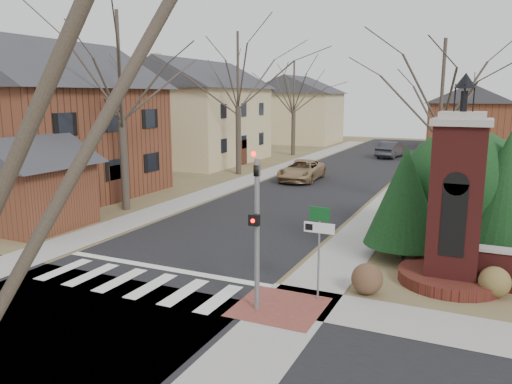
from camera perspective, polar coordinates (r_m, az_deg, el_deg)
The scene contains 27 objects.
ground at distance 15.84m, azimuth -15.41°, elevation -11.00°, with size 120.00×120.00×0.00m, color brown.
main_street at distance 34.99m, azimuth 8.30°, elevation 1.31°, with size 8.00×70.00×0.01m, color black.
cross_street at distance 13.89m, azimuth -23.62°, elevation -14.75°, with size 120.00×8.00×0.01m, color black.
crosswalk_zone at distance 16.41m, azimuth -13.60°, elevation -10.09°, with size 8.00×2.20×0.02m, color silver.
stop_bar at distance 17.53m, azimuth -10.54°, elevation -8.57°, with size 8.00×0.35×0.02m, color silver.
sidewalk_right_main at distance 33.92m, azimuth 16.75°, elevation 0.66°, with size 2.00×60.00×0.02m, color gray.
sidewalk_left at distance 36.76m, azimuth 0.51°, elevation 1.90°, with size 2.00×60.00×0.02m, color gray.
curb_apron at distance 14.29m, azimuth 2.67°, elevation -13.01°, with size 2.40×2.40×0.02m, color brown.
traffic_signal_pole at distance 13.26m, azimuth 0.07°, elevation -3.13°, with size 0.28×0.41×4.50m.
sign_post at distance 14.26m, azimuth 7.20°, elevation -4.86°, with size 0.90×0.07×2.75m.
brick_gate_monument at distance 16.54m, azimuth 21.78°, elevation -2.59°, with size 3.20×3.20×6.47m.
house_brick_left at distance 31.00m, azimuth -22.57°, elevation 8.02°, with size 9.80×11.80×9.42m.
house_stucco_left at distance 44.62m, azimuth -6.70°, elevation 9.35°, with size 9.80×12.80×9.28m.
garage_left at distance 24.22m, azimuth -24.38°, elevation 1.50°, with size 4.80×4.80×4.29m.
house_distant_left at distance 62.98m, azimuth 4.60°, elevation 9.54°, with size 10.80×8.80×8.53m.
house_distant_right at distance 59.18m, azimuth 23.28°, elevation 8.02°, with size 8.80×8.80×7.30m.
evergreen_near at distance 18.63m, azimuth 16.64°, elevation -0.38°, with size 2.80×2.80×4.10m.
evergreen_mid at distance 19.61m, azimuth 26.77°, elevation 0.34°, with size 3.40×3.40×4.70m.
evergreen_mass at distance 20.92m, azimuth 22.53°, elevation 0.73°, with size 4.80×4.80×4.80m, color black.
bare_tree_0 at distance 26.19m, azimuth -15.43°, elevation 14.72°, with size 8.05×8.05×11.15m.
bare_tree_1 at distance 37.14m, azimuth -2.09°, elevation 14.40°, with size 8.40×8.40×11.64m.
bare_tree_2 at distance 49.22m, azimuth 4.36°, elevation 12.37°, with size 7.35×7.35×10.19m.
bare_tree_3 at distance 27.22m, azimuth 20.60°, elevation 12.14°, with size 7.00×7.00×9.70m.
pickup_truck at distance 34.71m, azimuth 5.25°, elevation 2.48°, with size 2.34×5.08×1.41m, color #9C7C55.
distant_car at distance 49.13m, azimuth 15.15°, elevation 4.69°, with size 1.59×4.55×1.50m, color #2B2E32.
dry_shrub_left at distance 15.37m, azimuth 12.58°, elevation -9.67°, with size 0.94×0.94×0.94m, color brown.
dry_shrub_right at distance 16.39m, azimuth 25.61°, elevation -9.25°, with size 0.91×0.91×0.91m, color brown.
Camera 1 is at (9.65, -11.12, 5.83)m, focal length 35.00 mm.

